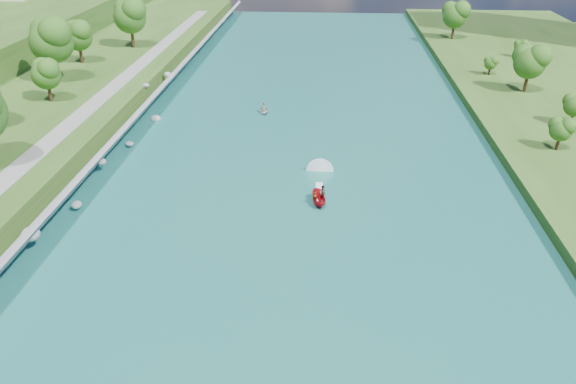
{
  "coord_description": "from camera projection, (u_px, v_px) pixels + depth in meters",
  "views": [
    {
      "loc": [
        3.58,
        -43.79,
        31.74
      ],
      "look_at": [
        -0.38,
        12.13,
        2.5
      ],
      "focal_mm": 35.0,
      "sensor_mm": 36.0,
      "label": 1
    }
  ],
  "objects": [
    {
      "name": "ground",
      "position": [
        283.0,
        274.0,
        53.63
      ],
      "size": [
        260.0,
        260.0,
        0.0
      ],
      "primitive_type": "plane",
      "color": "#2D5119",
      "rests_on": "ground"
    },
    {
      "name": "motorboat",
      "position": [
        319.0,
        191.0,
        67.22
      ],
      "size": [
        3.6,
        18.74,
        2.08
      ],
      "rotation": [
        0.0,
        0.0,
        3.33
      ],
      "color": "#B50E1A",
      "rests_on": "river_water"
    },
    {
      "name": "riprap_bank",
      "position": [
        94.0,
        164.0,
        71.65
      ],
      "size": [
        4.87,
        236.0,
        4.46
      ],
      "color": "slate",
      "rests_on": "ground"
    },
    {
      "name": "river_water",
      "position": [
        295.0,
        181.0,
        71.3
      ],
      "size": [
        55.0,
        240.0,
        0.1
      ],
      "primitive_type": "cube",
      "color": "#185A5C",
      "rests_on": "ground"
    },
    {
      "name": "raft",
      "position": [
        264.0,
        110.0,
        93.8
      ],
      "size": [
        2.78,
        3.57,
        1.64
      ],
      "rotation": [
        0.0,
        0.0,
        0.14
      ],
      "color": "#9B9FA4",
      "rests_on": "river_water"
    },
    {
      "name": "riverside_path",
      "position": [
        42.0,
        148.0,
        71.71
      ],
      "size": [
        3.0,
        200.0,
        0.1
      ],
      "primitive_type": "cube",
      "color": "gray",
      "rests_on": "berm_west"
    }
  ]
}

